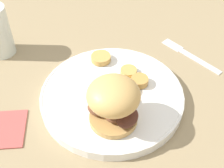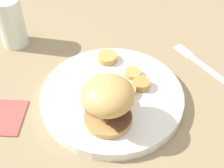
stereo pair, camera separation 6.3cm
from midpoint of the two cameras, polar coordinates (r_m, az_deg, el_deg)
ground_plane at (r=0.67m, az=-2.71°, el=-3.08°), size 4.00×4.00×0.00m
dinner_plate at (r=0.66m, az=-2.75°, el=-2.33°), size 0.30×0.30×0.02m
sandwich at (r=0.56m, az=-2.82°, el=-3.31°), size 0.10×0.11×0.10m
potato_round_0 at (r=0.66m, az=2.36°, el=0.44°), size 0.04×0.04×0.02m
potato_round_1 at (r=0.72m, az=-4.55°, el=4.65°), size 0.05×0.05×0.01m
potato_round_2 at (r=0.69m, az=0.46°, el=2.24°), size 0.04×0.04×0.01m
potato_round_3 at (r=0.65m, az=-0.52°, el=-1.05°), size 0.05×0.05×0.01m
fork at (r=0.79m, az=11.72°, el=5.15°), size 0.18×0.04×0.00m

